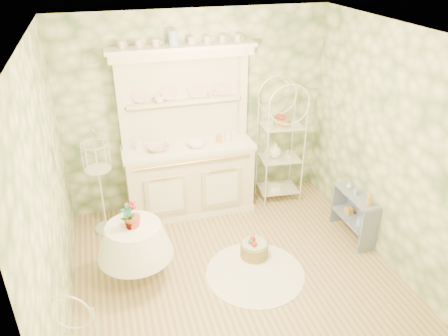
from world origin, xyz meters
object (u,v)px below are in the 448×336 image
object	(u,v)px
side_shelf	(354,215)
birdcage_stand	(100,182)
floor_basket	(254,248)
round_table	(136,250)
bakers_rack	(281,139)
kitchen_dresser	(188,136)

from	to	relation	value
side_shelf	birdcage_stand	distance (m)	3.26
side_shelf	floor_basket	xyz separation A→B (m)	(-1.36, -0.05, -0.19)
floor_basket	birdcage_stand	bearing A→B (deg)	147.70
floor_basket	round_table	bearing A→B (deg)	179.29
round_table	birdcage_stand	size ratio (longest dim) A/B	0.54
bakers_rack	birdcage_stand	distance (m)	2.52
bakers_rack	round_table	xyz separation A→B (m)	(-2.20, -1.20, -0.56)
floor_basket	kitchen_dresser	bearing A→B (deg)	112.50
kitchen_dresser	floor_basket	xyz separation A→B (m)	(0.52, -1.25, -1.03)
kitchen_dresser	round_table	xyz separation A→B (m)	(-0.88, -1.23, -0.75)
round_table	floor_basket	world-z (taller)	round_table
kitchen_dresser	floor_basket	world-z (taller)	kitchen_dresser
round_table	birdcage_stand	bearing A→B (deg)	105.97
bakers_rack	floor_basket	bearing A→B (deg)	-117.64
side_shelf	floor_basket	size ratio (longest dim) A/B	1.98
bakers_rack	side_shelf	world-z (taller)	bakers_rack
birdcage_stand	floor_basket	world-z (taller)	birdcage_stand
side_shelf	birdcage_stand	world-z (taller)	birdcage_stand
side_shelf	birdcage_stand	bearing A→B (deg)	169.15
kitchen_dresser	bakers_rack	xyz separation A→B (m)	(1.32, -0.03, -0.20)
kitchen_dresser	side_shelf	xyz separation A→B (m)	(1.88, -1.20, -0.83)
side_shelf	kitchen_dresser	bearing A→B (deg)	155.14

